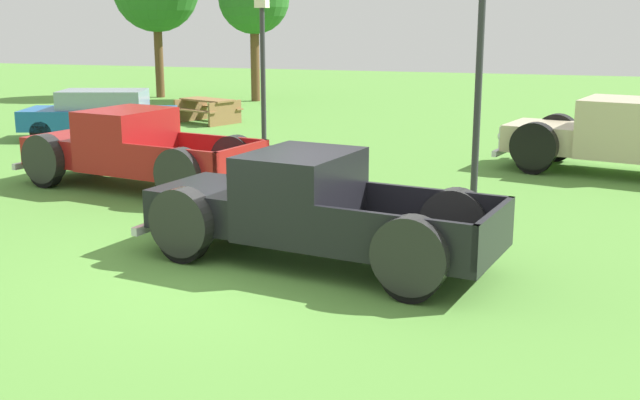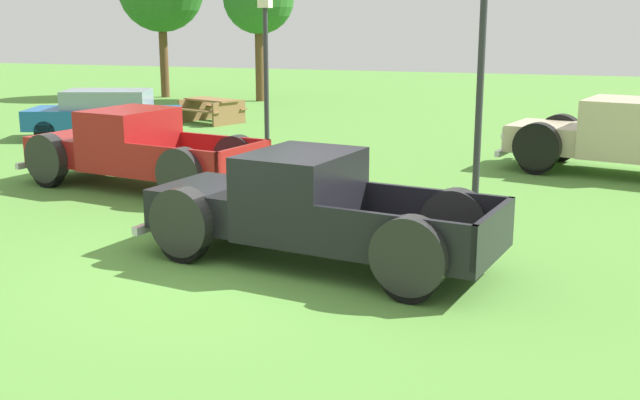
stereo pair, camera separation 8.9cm
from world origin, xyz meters
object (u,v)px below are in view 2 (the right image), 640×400
(pickup_truck_behind_right, at_px, (616,139))
(sedan_distant_a, at_px, (105,113))
(lamp_post_near, at_px, (266,71))
(pickup_truck_foreground, at_px, (297,209))
(lamp_post_far, at_px, (481,77))
(pickup_truck_behind_left, at_px, (128,150))
(picnic_table, at_px, (212,108))

(pickup_truck_behind_right, xyz_separation_m, sedan_distant_a, (-13.48, 0.97, -0.07))
(pickup_truck_behind_right, bearing_deg, lamp_post_near, -178.09)
(sedan_distant_a, bearing_deg, pickup_truck_foreground, -44.75)
(lamp_post_near, xyz_separation_m, lamp_post_far, (5.63, -4.32, 0.28))
(pickup_truck_foreground, height_order, lamp_post_near, lamp_post_near)
(pickup_truck_behind_left, bearing_deg, sedan_distant_a, 127.30)
(pickup_truck_behind_right, distance_m, picnic_table, 13.13)
(lamp_post_near, bearing_deg, lamp_post_far, -37.51)
(pickup_truck_foreground, xyz_separation_m, lamp_post_far, (2.05, 3.37, 1.64))
(lamp_post_far, bearing_deg, pickup_truck_behind_left, 178.44)
(lamp_post_far, bearing_deg, pickup_truck_behind_right, 62.15)
(pickup_truck_behind_left, distance_m, picnic_table, 9.80)
(pickup_truck_foreground, relative_size, lamp_post_near, 1.32)
(pickup_truck_foreground, height_order, pickup_truck_behind_right, pickup_truck_behind_right)
(pickup_truck_behind_left, relative_size, picnic_table, 2.43)
(pickup_truck_behind_right, height_order, picnic_table, pickup_truck_behind_right)
(lamp_post_far, relative_size, picnic_table, 2.05)
(lamp_post_far, bearing_deg, pickup_truck_foreground, -121.33)
(lamp_post_near, relative_size, lamp_post_far, 0.88)
(pickup_truck_behind_left, height_order, pickup_truck_behind_right, pickup_truck_behind_right)
(lamp_post_near, height_order, picnic_table, lamp_post_near)
(pickup_truck_behind_left, xyz_separation_m, picnic_table, (-2.74, 9.40, -0.25))
(lamp_post_far, bearing_deg, lamp_post_near, 142.49)
(pickup_truck_behind_right, height_order, sedan_distant_a, pickup_truck_behind_right)
(lamp_post_far, xyz_separation_m, picnic_table, (-9.71, 9.59, -1.88))
(pickup_truck_behind_left, xyz_separation_m, lamp_post_near, (1.34, 4.13, 1.35))
(lamp_post_near, distance_m, lamp_post_far, 7.10)
(sedan_distant_a, relative_size, picnic_table, 2.00)
(sedan_distant_a, distance_m, lamp_post_far, 12.48)
(pickup_truck_behind_left, bearing_deg, lamp_post_far, -1.56)
(pickup_truck_foreground, distance_m, sedan_distant_a, 12.67)
(lamp_post_near, bearing_deg, pickup_truck_behind_left, -107.99)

